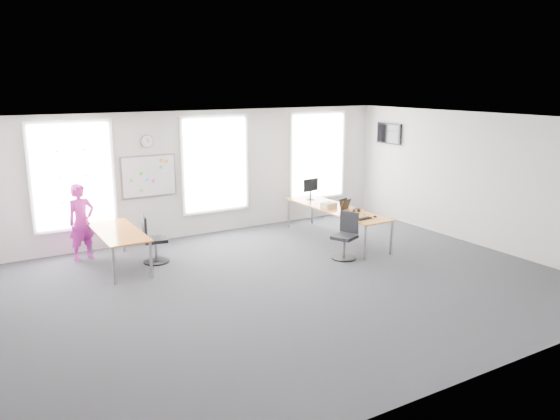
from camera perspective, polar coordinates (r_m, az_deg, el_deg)
floor at (r=10.23m, az=1.12°, el=-7.67°), size 10.00×10.00×0.00m
ceiling at (r=9.57m, az=1.20°, el=9.35°), size 10.00×10.00×0.00m
wall_back at (r=13.29m, az=-8.00°, el=3.82°), size 10.00×0.00×10.00m
wall_front at (r=6.86m, az=19.20°, el=-5.81°), size 10.00×0.00×10.00m
wall_right at (r=13.09m, az=20.11°, el=2.99°), size 0.00×10.00×10.00m
window_left at (r=12.40m, az=-20.86°, el=3.34°), size 1.60×0.06×2.20m
window_mid at (r=13.35m, az=-6.79°, el=4.77°), size 1.60×0.06×2.20m
window_right at (r=14.81m, az=3.91°, el=5.67°), size 1.60×0.06×2.20m
desk_right at (r=12.85m, az=5.87°, el=0.01°), size 0.84×3.17×0.77m
desk_left at (r=11.39m, az=-16.57°, el=-2.42°), size 0.82×2.04×0.75m
chair_right at (r=11.60m, az=6.87°, el=-2.96°), size 0.59×0.58×0.98m
chair_left at (r=11.53m, az=-13.18°, el=-3.29°), size 0.53×0.53×1.00m
person at (r=12.08m, az=-20.02°, el=-1.17°), size 0.68×0.55×1.61m
whiteboard at (r=12.81m, az=-13.53°, el=3.45°), size 1.20×0.03×0.90m
wall_clock at (r=12.70m, az=-13.73°, el=7.00°), size 0.30×0.04×0.30m
tv at (r=15.01m, az=11.32°, el=7.84°), size 0.06×0.90×0.55m
keyboard at (r=11.86m, az=8.76°, el=-0.90°), size 0.42×0.21×0.02m
mouse at (r=12.04m, az=9.87°, el=-0.67°), size 0.08×0.12×0.04m
lens_cap at (r=12.26m, az=8.82°, el=-0.47°), size 0.07×0.07×0.01m
headphones at (r=12.42m, az=7.98°, el=-0.07°), size 0.17×0.09×0.10m
laptop_sleeve at (r=12.66m, az=6.78°, el=0.60°), size 0.32×0.27×0.25m
paper_stack at (r=12.85m, az=5.11°, el=0.52°), size 0.36×0.29×0.11m
monitor at (r=13.62m, az=3.24°, el=2.41°), size 0.48×0.20×0.54m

